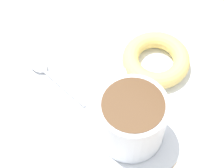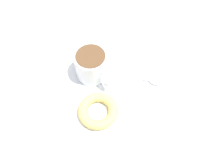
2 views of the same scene
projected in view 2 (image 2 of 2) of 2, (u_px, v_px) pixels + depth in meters
ground_plane at (105, 85)px, 73.33cm from camera, size 120.00×120.00×2.00cm
napkin at (112, 88)px, 71.56cm from camera, size 28.90×28.90×0.30cm
coffee_cup at (92, 65)px, 70.10cm from camera, size 11.09×10.03×8.40cm
donut at (98, 111)px, 66.35cm from camera, size 10.81×10.81×2.65cm
spoon at (150, 81)px, 72.11cm from camera, size 12.53×2.40×0.90cm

